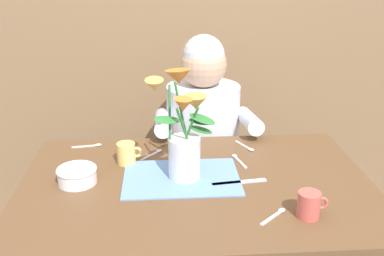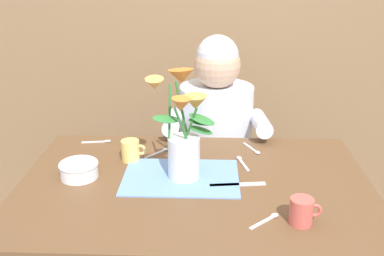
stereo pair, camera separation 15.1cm
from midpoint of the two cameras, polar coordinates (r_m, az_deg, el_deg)
dining_table at (r=1.59m, az=3.11°, el=-10.08°), size 1.20×0.80×0.74m
seated_person at (r=2.17m, az=4.99°, el=-3.38°), size 0.45×0.47×1.14m
striped_placemat at (r=1.57m, az=1.34°, el=-6.32°), size 0.40×0.28×0.00m
flower_vase at (r=1.51m, az=1.76°, el=-0.76°), size 0.23×0.25×0.36m
ceramic_bowl at (r=1.59m, az=-11.55°, el=-5.22°), size 0.14×0.14×0.06m
dinner_knife at (r=1.53m, az=8.66°, el=-7.19°), size 0.19×0.04×0.00m
coffee_cup at (r=1.68m, az=-5.25°, el=-2.92°), size 0.09×0.07×0.08m
tea_cup at (r=1.36m, az=16.94°, el=-10.16°), size 0.09×0.07×0.08m
spoon_0 at (r=1.80m, az=10.26°, el=-2.82°), size 0.07×0.11×0.01m
spoon_1 at (r=1.87m, az=-9.24°, el=-1.74°), size 0.12×0.03×0.01m
spoon_2 at (r=1.76m, az=-1.61°, el=-3.07°), size 0.09×0.10×0.01m
spoon_3 at (r=1.70m, az=8.81°, el=-4.23°), size 0.04×0.12×0.01m
spoon_4 at (r=1.37m, az=12.89°, el=-11.25°), size 0.10×0.09×0.01m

